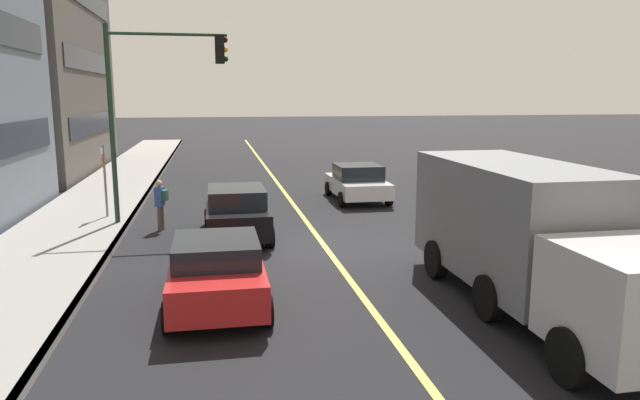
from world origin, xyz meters
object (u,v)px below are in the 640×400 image
(truck_gray, at_px, (531,234))
(car_black, at_px, (237,211))
(street_sign_post, at_px, (105,176))
(traffic_light_mast, at_px, (153,91))
(car_white, at_px, (357,182))
(pedestrian_with_backpack, at_px, (161,201))
(car_red, at_px, (217,271))

(truck_gray, bearing_deg, car_black, 38.33)
(street_sign_post, bearing_deg, traffic_light_mast, -119.44)
(car_white, relative_size, truck_gray, 0.53)
(car_black, height_order, street_sign_post, street_sign_post)
(pedestrian_with_backpack, bearing_deg, car_black, -119.86)
(car_black, bearing_deg, car_red, 173.70)
(car_black, relative_size, truck_gray, 0.57)
(traffic_light_mast, bearing_deg, street_sign_post, 60.56)
(car_white, relative_size, car_black, 0.93)
(car_white, bearing_deg, traffic_light_mast, 113.04)
(car_white, relative_size, street_sign_post, 1.54)
(car_black, distance_m, pedestrian_with_backpack, 2.72)
(traffic_light_mast, relative_size, street_sign_post, 2.47)
(car_black, xyz_separation_m, traffic_light_mast, (2.15, 2.48, 3.60))
(car_white, relative_size, traffic_light_mast, 0.63)
(truck_gray, relative_size, pedestrian_with_backpack, 4.74)
(truck_gray, height_order, street_sign_post, truck_gray)
(street_sign_post, bearing_deg, car_white, -76.91)
(truck_gray, xyz_separation_m, pedestrian_with_backpack, (8.44, 7.96, -0.60))
(car_red, bearing_deg, street_sign_post, 22.16)
(pedestrian_with_backpack, distance_m, traffic_light_mast, 3.55)
(car_white, distance_m, pedestrian_with_backpack, 8.53)
(car_red, distance_m, street_sign_post, 9.80)
(car_red, bearing_deg, truck_gray, -101.13)
(car_red, xyz_separation_m, truck_gray, (-1.23, -6.25, 0.79))
(car_black, height_order, truck_gray, truck_gray)
(car_black, bearing_deg, truck_gray, -141.67)
(car_red, height_order, traffic_light_mast, traffic_light_mast)
(car_red, relative_size, car_white, 0.96)
(car_white, bearing_deg, car_red, 152.73)
(car_white, bearing_deg, car_black, 136.32)
(car_red, bearing_deg, traffic_light_mast, 12.93)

